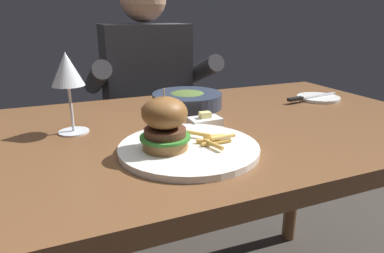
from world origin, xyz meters
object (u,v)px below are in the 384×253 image
at_px(wine_glass, 67,72).
at_px(diner_person, 148,120).
at_px(main_plate, 189,148).
at_px(bread_plate, 318,98).
at_px(table_knife, 308,97).
at_px(butter_dish, 205,121).
at_px(burger_sandwich, 165,123).
at_px(soup_bowl, 187,99).

distance_m(wine_glass, diner_person, 0.76).
distance_m(main_plate, wine_glass, 0.34).
height_order(bread_plate, table_knife, table_knife).
distance_m(bread_plate, butter_dish, 0.49).
bearing_deg(bread_plate, wine_glass, -177.39).
height_order(burger_sandwich, wine_glass, wine_glass).
relative_size(burger_sandwich, table_knife, 0.57).
distance_m(main_plate, soup_bowl, 0.37).
relative_size(main_plate, diner_person, 0.26).
bearing_deg(table_knife, bread_plate, 7.64).
bearing_deg(butter_dish, wine_glass, 167.31).
height_order(main_plate, butter_dish, butter_dish).
bearing_deg(wine_glass, soup_bowl, 18.39).
relative_size(burger_sandwich, butter_dish, 1.53).
xyz_separation_m(burger_sandwich, bread_plate, (0.64, 0.26, -0.06)).
height_order(bread_plate, diner_person, diner_person).
bearing_deg(bread_plate, burger_sandwich, -157.99).
bearing_deg(diner_person, table_knife, -54.21).
distance_m(main_plate, bread_plate, 0.64).
distance_m(bread_plate, table_knife, 0.05).
distance_m(burger_sandwich, butter_dish, 0.23).
bearing_deg(butter_dish, bread_plate, 12.84).
bearing_deg(butter_dish, burger_sandwich, -136.90).
bearing_deg(soup_bowl, main_plate, -111.58).
xyz_separation_m(bread_plate, diner_person, (-0.45, 0.55, -0.18)).
relative_size(table_knife, butter_dish, 2.70).
height_order(wine_glass, diner_person, diner_person).
xyz_separation_m(main_plate, table_knife, (0.54, 0.25, 0.01)).
height_order(table_knife, butter_dish, butter_dish).
distance_m(soup_bowl, diner_person, 0.51).
distance_m(burger_sandwich, table_knife, 0.64).
bearing_deg(table_knife, diner_person, 125.79).
bearing_deg(burger_sandwich, butter_dish, 43.10).
bearing_deg(soup_bowl, table_knife, -12.12).
xyz_separation_m(burger_sandwich, table_knife, (0.59, 0.25, -0.06)).
xyz_separation_m(wine_glass, diner_person, (0.35, 0.59, -0.33)).
bearing_deg(butter_dish, table_knife, 13.44).
xyz_separation_m(main_plate, bread_plate, (0.59, 0.26, -0.00)).
distance_m(table_knife, soup_bowl, 0.41).
distance_m(wine_glass, butter_dish, 0.36).
xyz_separation_m(butter_dish, soup_bowl, (0.03, 0.19, 0.01)).
distance_m(main_plate, table_knife, 0.60).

